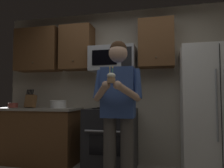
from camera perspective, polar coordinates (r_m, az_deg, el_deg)
wall_back at (r=3.88m, az=3.32°, el=-0.41°), size 4.40×0.10×2.60m
oven_range at (r=3.57m, az=-0.22°, el=-13.64°), size 0.76×0.70×0.93m
microwave at (r=3.69m, az=0.23°, el=6.31°), size 0.74×0.41×0.40m
refrigerator at (r=3.45m, az=24.77°, el=-6.35°), size 0.90×0.75×1.80m
cabinet_row_upper at (r=3.95m, az=-7.83°, el=9.07°), size 2.78×0.36×0.76m
counter_left at (r=4.10m, az=-18.51°, el=-12.16°), size 1.44×0.66×0.92m
knife_block at (r=4.07m, az=-20.00°, el=-4.08°), size 0.16×0.15×0.32m
bowl_large_white at (r=3.85m, az=-13.54°, el=-4.97°), size 0.27×0.27×0.13m
bowl_small_colored at (r=4.29m, az=-23.88°, el=-4.94°), size 0.17×0.17×0.08m
person at (r=2.59m, az=1.55°, el=-5.59°), size 0.60×0.48×1.76m
cupcake at (r=2.28m, az=-0.19°, el=1.61°), size 0.09×0.09×0.17m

